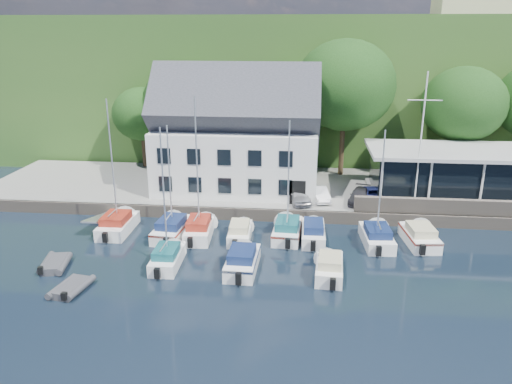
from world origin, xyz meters
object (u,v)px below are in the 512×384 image
Objects in this scene: dinghy_0 at (55,263)px; boat_r2_1 at (164,205)px; boat_r1_0 at (113,174)px; car_silver at (299,194)px; car_white at (319,194)px; boat_r1_6 at (381,186)px; harbor_building at (237,140)px; club_pavilion at (446,173)px; boat_r2_2 at (242,259)px; car_dgrey at (360,196)px; flagpole at (421,142)px; boat_r1_1 at (170,177)px; boat_r1_5 at (313,230)px; boat_r2_3 at (329,265)px; dinghy_1 at (71,286)px; boat_r1_3 at (240,230)px; car_blue at (373,195)px; boat_r1_2 at (197,176)px; boat_r1_4 at (288,178)px; boat_r1_7 at (420,234)px.

boat_r2_1 is at bearing -3.21° from dinghy_0.
car_silver is at bearing 21.06° from boat_r1_0.
boat_r1_6 reaches higher than car_white.
harbor_building reaches higher than boat_r1_0.
club_pavilion is 20.94m from boat_r2_2.
car_white is at bearing 23.77° from dinghy_0.
flagpole reaches higher than car_dgrey.
boat_r2_1 is at bearing -73.91° from boat_r1_1.
club_pavilion reaches higher than boat_r1_5.
car_dgrey is 1.30× the size of dinghy_0.
boat_r2_3 is at bearing -19.49° from boat_r1_1.
boat_r1_5 is 2.23× the size of dinghy_1.
boat_r1_5 is 17.77m from dinghy_0.
boat_r1_5 is (5.34, 0.48, 0.04)m from boat_r1_3.
boat_r2_1 is (-14.45, -11.24, 2.56)m from car_blue.
boat_r1_0 is at bearing 134.41° from boat_r2_1.
dinghy_1 is at bearing -145.52° from car_silver.
boat_r1_2 reaches higher than boat_r2_2.
boat_r1_4 is (-10.02, -4.87, -1.81)m from flagpole.
harbor_building is 17.48m from boat_r1_7.
dinghy_1 is at bearing -126.31° from car_dgrey.
boat_r1_6 is at bearing 30.20° from boat_r2_2.
flagpole is 19.41m from boat_r1_1.
boat_r1_1 is 1.06× the size of boat_r1_6.
boat_r1_2 is at bearing 75.79° from boat_r2_1.
dinghy_0 is at bearing -153.35° from boat_r1_4.
car_white is at bearing 54.81° from dinghy_1.
boat_r1_0 reaches higher than boat_r1_4.
car_blue is (1.12, 0.30, 0.04)m from car_dgrey.
car_dgrey is at bearing -15.81° from harbor_building.
boat_r1_2 is (-16.51, -5.41, -1.66)m from flagpole.
club_pavilion reaches higher than boat_r2_2.
car_blue reaches higher than boat_r2_2.
dinghy_1 is (0.54, -9.06, -4.25)m from boat_r1_0.
harbor_building reaches higher than car_white.
boat_r1_7 is 25.02m from dinghy_0.
club_pavilion is at bearing 33.04° from car_dgrey.
flagpole is at bearing 41.52° from dinghy_1.
boat_r1_7 is at bearing -43.08° from car_dgrey.
car_dgrey is 23.43m from dinghy_1.
car_silver is at bearing 57.07° from dinghy_1.
car_blue is (6.16, 0.75, -0.07)m from car_silver.
boat_r2_3 is at bearing -117.24° from car_blue.
flagpole is 27.88m from dinghy_0.
car_blue is at bearing 18.00° from dinghy_0.
car_blue is at bearing 22.26° from boat_r1_2.
boat_r2_2 is (0.80, -4.80, 0.08)m from boat_r1_3.
car_dgrey is 6.75m from boat_r1_6.
car_silver is at bearing 178.66° from car_blue.
boat_r1_2 is 5.04m from boat_r1_3.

